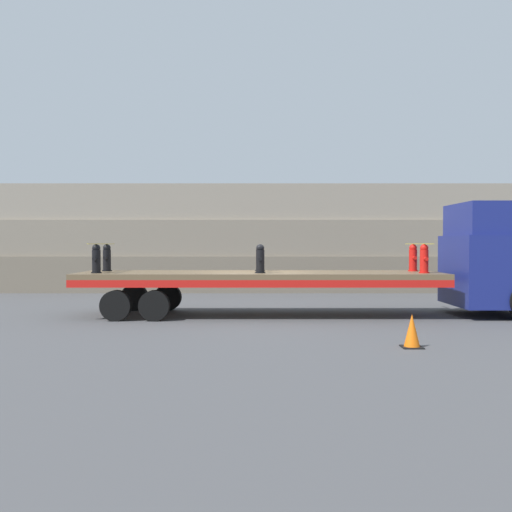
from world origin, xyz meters
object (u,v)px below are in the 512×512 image
truck_cab (498,260)px  fire_hydrant_black_near_0 (99,259)px  flatbed_trailer (244,279)px  fire_hydrant_red_near_2 (427,259)px  fire_hydrant_black_far_1 (262,258)px  fire_hydrant_black_far_0 (109,258)px  traffic_cone (415,331)px  fire_hydrant_red_far_2 (416,258)px  fire_hydrant_black_near_1 (263,259)px

truck_cab → fire_hydrant_black_near_0: 11.29m
flatbed_trailer → fire_hydrant_red_near_2: size_ratio=12.79×
fire_hydrant_black_far_1 → fire_hydrant_red_near_2: (4.53, -1.12, 0.00)m
fire_hydrant_black_far_0 → traffic_cone: size_ratio=1.20×
fire_hydrant_black_far_0 → traffic_cone: fire_hydrant_black_far_0 is taller
fire_hydrant_black_far_1 → fire_hydrant_red_far_2: 4.53m
truck_cab → traffic_cone: size_ratio=4.78×
fire_hydrant_black_near_0 → fire_hydrant_black_near_1: same height
truck_cab → fire_hydrant_black_far_0: size_ratio=3.99×
fire_hydrant_black_near_0 → fire_hydrant_red_near_2: size_ratio=1.00×
fire_hydrant_black_near_1 → fire_hydrant_red_near_2: 4.53m
fire_hydrant_black_far_0 → fire_hydrant_red_far_2: same height
fire_hydrant_red_near_2 → traffic_cone: 4.96m
fire_hydrant_black_near_1 → fire_hydrant_black_near_0: bearing=180.0°
fire_hydrant_black_far_0 → truck_cab: bearing=-2.8°
fire_hydrant_black_far_1 → traffic_cone: fire_hydrant_black_far_1 is taller
fire_hydrant_red_near_2 → fire_hydrant_red_far_2: 1.12m
truck_cab → fire_hydrant_red_far_2: 2.28m
fire_hydrant_black_near_1 → fire_hydrant_red_far_2: bearing=13.8°
fire_hydrant_black_near_0 → traffic_cone: bearing=-31.1°
fire_hydrant_black_near_0 → fire_hydrant_red_far_2: same height
truck_cab → fire_hydrant_red_far_2: truck_cab is taller
fire_hydrant_black_near_0 → fire_hydrant_black_far_0: (0.00, 1.12, 0.00)m
fire_hydrant_black_far_0 → traffic_cone: (7.50, -5.64, -1.30)m
fire_hydrant_red_far_2 → truck_cab: bearing=-14.2°
truck_cab → flatbed_trailer: (-7.27, 0.00, -0.56)m
fire_hydrant_black_near_0 → traffic_cone: (7.50, -4.52, -1.30)m
fire_hydrant_black_near_0 → traffic_cone: size_ratio=1.20×
fire_hydrant_black_far_1 → truck_cab: bearing=-4.7°
fire_hydrant_red_far_2 → fire_hydrant_red_near_2: bearing=-90.0°
fire_hydrant_red_far_2 → traffic_cone: bearing=-105.5°
traffic_cone → fire_hydrant_black_near_0: bearing=148.9°
fire_hydrant_black_near_0 → fire_hydrant_black_near_1: (4.53, 0.00, 0.00)m
fire_hydrant_black_far_0 → fire_hydrant_red_near_2: bearing=-7.0°
fire_hydrant_red_near_2 → fire_hydrant_black_near_0: bearing=180.0°
traffic_cone → fire_hydrant_red_far_2: bearing=74.5°
fire_hydrant_black_near_1 → traffic_cone: size_ratio=1.20×
fire_hydrant_red_near_2 → traffic_cone: size_ratio=1.20×
fire_hydrant_red_far_2 → fire_hydrant_black_near_1: bearing=-166.2°
truck_cab → fire_hydrant_black_near_1: bearing=-175.3°
truck_cab → flatbed_trailer: truck_cab is taller
fire_hydrant_black_near_0 → fire_hydrant_black_far_1: (4.53, 1.12, 0.00)m
fire_hydrant_red_near_2 → fire_hydrant_red_far_2: same height
flatbed_trailer → fire_hydrant_black_near_1: bearing=-46.4°
truck_cab → fire_hydrant_red_far_2: (-2.21, 0.56, 0.04)m
fire_hydrant_black_far_0 → fire_hydrant_black_near_1: 4.67m
fire_hydrant_black_far_0 → fire_hydrant_red_near_2: size_ratio=1.00×
fire_hydrant_black_near_0 → fire_hydrant_black_far_1: size_ratio=1.00×
fire_hydrant_black_far_0 → fire_hydrant_black_far_1: (4.53, 0.00, 0.00)m
truck_cab → fire_hydrant_black_far_0: bearing=177.2°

